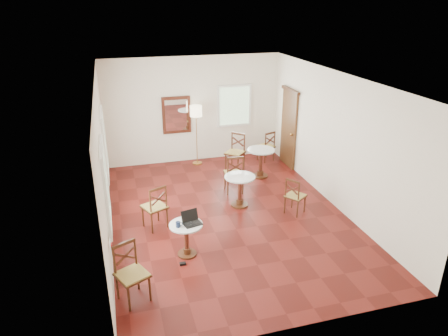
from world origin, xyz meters
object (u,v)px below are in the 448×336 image
object	(u,v)px
cafe_table_mid	(240,188)
navy_mug	(178,224)
chair_back_a	(266,146)
chair_near_b	(131,273)
floor_lamp	(196,115)
chair_mid_b	(295,196)
cafe_table_back	(261,160)
water_glass	(191,224)
chair_near_a	(155,207)
chair_back_b	(235,152)
chair_mid_a	(234,174)
laptop	(191,220)
mouse	(190,219)
cafe_table_near	(186,236)
power_adapter	(183,264)

from	to	relation	value
cafe_table_mid	navy_mug	xyz separation A→B (m)	(-1.69, -1.67, 0.25)
chair_back_a	chair_near_b	bearing A→B (deg)	31.16
floor_lamp	chair_mid_b	bearing A→B (deg)	-67.33
cafe_table_back	water_glass	distance (m)	4.02
chair_near_a	water_glass	world-z (taller)	chair_near_a
chair_back_b	floor_lamp	bearing A→B (deg)	-171.74
chair_near_b	chair_mid_a	size ratio (longest dim) A/B	0.99
laptop	navy_mug	world-z (taller)	laptop
laptop	water_glass	xyz separation A→B (m)	(-0.03, -0.10, -0.01)
laptop	navy_mug	distance (m)	0.26
water_glass	floor_lamp	bearing A→B (deg)	76.53
chair_back_b	navy_mug	distance (m)	4.42
chair_back_b	mouse	world-z (taller)	chair_back_b
cafe_table_back	laptop	world-z (taller)	laptop
floor_lamp	chair_back_a	bearing A→B (deg)	-8.54
cafe_table_mid	chair_near_a	world-z (taller)	chair_near_a
cafe_table_mid	chair_back_b	size ratio (longest dim) A/B	0.73
chair_near_a	chair_back_b	distance (m)	3.62
chair_mid_b	chair_back_a	xyz separation A→B (m)	(0.56, 3.16, 0.03)
chair_mid_b	mouse	distance (m)	2.64
cafe_table_mid	navy_mug	world-z (taller)	navy_mug
chair_near_a	chair_back_b	xyz separation A→B (m)	(2.53, 2.60, 0.02)
chair_mid_b	cafe_table_near	bearing A→B (deg)	74.76
floor_lamp	navy_mug	bearing A→B (deg)	-106.19
laptop	water_glass	bearing A→B (deg)	-118.84
chair_near_b	power_adapter	world-z (taller)	chair_near_b
chair_mid_b	navy_mug	bearing A→B (deg)	74.81
chair_near_a	navy_mug	distance (m)	1.26
cafe_table_mid	chair_near_b	xyz separation A→B (m)	(-2.59, -2.58, 0.03)
chair_near_b	chair_mid_b	bearing A→B (deg)	2.33
chair_near_a	chair_back_a	world-z (taller)	chair_near_a
chair_mid_a	chair_mid_b	xyz separation A→B (m)	(0.97, -1.39, -0.07)
cafe_table_mid	water_glass	size ratio (longest dim) A/B	7.71
cafe_table_back	chair_mid_a	world-z (taller)	chair_mid_a
chair_back_a	navy_mug	xyz separation A→B (m)	(-3.30, -4.17, 0.25)
chair_near_b	laptop	distance (m)	1.54
water_glass	mouse	bearing A→B (deg)	83.64
navy_mug	power_adapter	world-z (taller)	navy_mug
laptop	power_adapter	world-z (taller)	laptop
chair_back_b	mouse	distance (m)	4.13
cafe_table_near	mouse	xyz separation A→B (m)	(0.10, 0.13, 0.27)
cafe_table_near	chair_mid_a	size ratio (longest dim) A/B	0.66
cafe_table_near	mouse	distance (m)	0.31
chair_near_b	floor_lamp	xyz separation A→B (m)	(2.20, 5.38, 0.96)
chair_near_a	chair_mid_a	size ratio (longest dim) A/B	0.98
floor_lamp	chair_mid_a	bearing A→B (deg)	-77.09
cafe_table_mid	water_glass	world-z (taller)	water_glass
chair_back_b	laptop	distance (m)	4.23
cafe_table_mid	chair_back_b	xyz separation A→B (m)	(0.56, 2.14, 0.05)
chair_back_b	chair_mid_a	bearing A→B (deg)	-64.87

